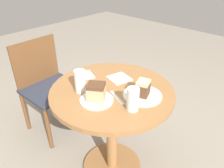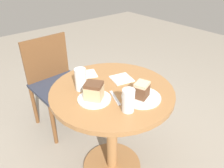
# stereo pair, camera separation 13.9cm
# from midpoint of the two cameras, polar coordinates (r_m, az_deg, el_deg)

# --- Properties ---
(ground_plane) EXTENTS (8.00, 8.00, 0.00)m
(ground_plane) POSITION_cam_midpoint_polar(r_m,az_deg,el_deg) (1.91, -2.22, -20.67)
(ground_plane) COLOR gray
(table) EXTENTS (0.80, 0.80, 0.74)m
(table) POSITION_cam_midpoint_polar(r_m,az_deg,el_deg) (1.52, -2.63, -7.88)
(table) COLOR #9E6B3D
(table) RESTS_ON ground_plane
(chair) EXTENTS (0.48, 0.44, 0.86)m
(chair) POSITION_cam_midpoint_polar(r_m,az_deg,el_deg) (2.11, -18.36, -0.15)
(chair) COLOR brown
(chair) RESTS_ON ground_plane
(plate_near) EXTENTS (0.20, 0.20, 0.01)m
(plate_near) POSITION_cam_midpoint_polar(r_m,az_deg,el_deg) (1.31, -7.09, -4.26)
(plate_near) COLOR silver
(plate_near) RESTS_ON table
(plate_far) EXTENTS (0.24, 0.24, 0.01)m
(plate_far) POSITION_cam_midpoint_polar(r_m,az_deg,el_deg) (1.34, 5.02, -3.05)
(plate_far) COLOR silver
(plate_far) RESTS_ON table
(cake_slice_near) EXTENTS (0.13, 0.13, 0.10)m
(cake_slice_near) POSITION_cam_midpoint_polar(r_m,az_deg,el_deg) (1.28, -7.26, -2.16)
(cake_slice_near) COLOR tan
(cake_slice_near) RESTS_ON plate_near
(cake_slice_far) EXTENTS (0.11, 0.10, 0.10)m
(cake_slice_far) POSITION_cam_midpoint_polar(r_m,az_deg,el_deg) (1.32, 5.12, -1.14)
(cake_slice_far) COLOR brown
(cake_slice_far) RESTS_ON plate_far
(glass_lemonade) EXTENTS (0.07, 0.07, 0.15)m
(glass_lemonade) POSITION_cam_midpoint_polar(r_m,az_deg,el_deg) (1.38, -11.12, 0.36)
(glass_lemonade) COLOR beige
(glass_lemonade) RESTS_ON table
(glass_water) EXTENTS (0.07, 0.07, 0.14)m
(glass_water) POSITION_cam_midpoint_polar(r_m,az_deg,el_deg) (1.20, 2.13, -4.44)
(glass_water) COLOR silver
(glass_water) RESTS_ON table
(napkin_stack) EXTENTS (0.17, 0.17, 0.01)m
(napkin_stack) POSITION_cam_midpoint_polar(r_m,az_deg,el_deg) (1.52, -0.69, 1.43)
(napkin_stack) COLOR silver
(napkin_stack) RESTS_ON table
(fork) EXTENTS (0.07, 0.16, 0.00)m
(fork) POSITION_cam_midpoint_polar(r_m,az_deg,el_deg) (1.32, -1.70, -3.68)
(fork) COLOR silver
(fork) RESTS_ON table
(napkin_side) EXTENTS (0.16, 0.16, 0.01)m
(napkin_side) POSITION_cam_midpoint_polar(r_m,az_deg,el_deg) (1.58, -9.78, 2.13)
(napkin_side) COLOR silver
(napkin_side) RESTS_ON table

